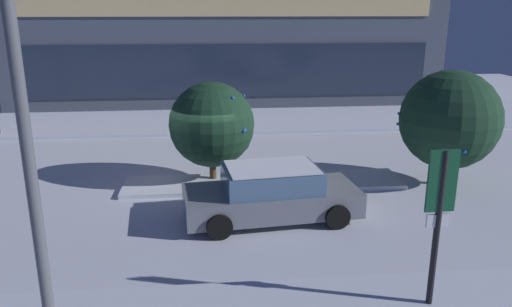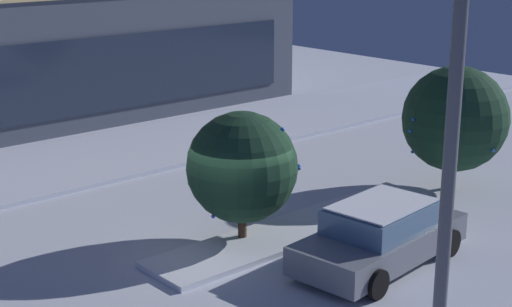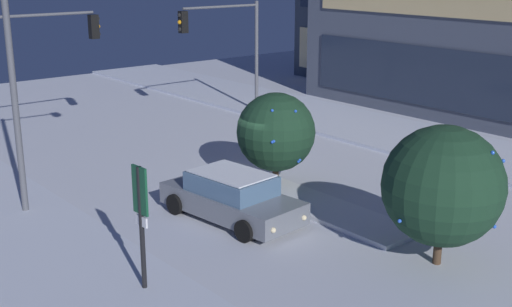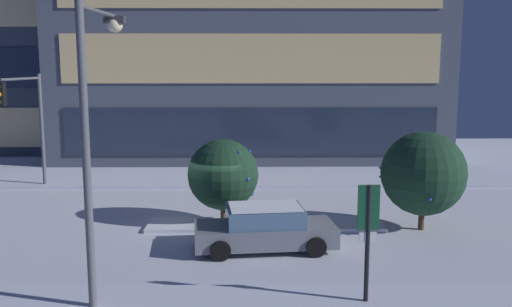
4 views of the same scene
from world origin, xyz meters
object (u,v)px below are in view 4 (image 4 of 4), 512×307
Objects in this scene: street_lamp_arched at (96,111)px; parking_info_sign at (368,229)px; decorated_tree_left_of_median at (223,175)px; car_near at (265,229)px; traffic_light_corner_far_left at (25,111)px; decorated_tree_median at (423,173)px.

street_lamp_arched is 2.40× the size of parking_info_sign.
street_lamp_arched is 8.18m from decorated_tree_left_of_median.
car_near is at bearing -63.96° from decorated_tree_left_of_median.
decorated_tree_median is at bearing 70.64° from traffic_light_corner_far_left.
traffic_light_corner_far_left is at bearing 151.99° from decorated_tree_left_of_median.
parking_info_sign is at bearing -91.15° from street_lamp_arched.
decorated_tree_median reaches higher than decorated_tree_left_of_median.
decorated_tree_left_of_median is (-7.48, 0.92, -0.20)m from decorated_tree_median.
street_lamp_arched is at bearing 82.13° from parking_info_sign.
decorated_tree_median is (10.34, 6.13, -2.82)m from street_lamp_arched.
decorated_tree_median is (3.50, 6.73, 0.12)m from parking_info_sign.
traffic_light_corner_far_left is at bearing 137.45° from car_near.
traffic_light_corner_far_left is at bearing 43.83° from parking_info_sign.
street_lamp_arched is 2.29× the size of decorated_tree_left_of_median.
car_near is at bearing 53.38° from traffic_light_corner_far_left.
traffic_light_corner_far_left is (-10.97, 8.15, 3.32)m from car_near.
car_near is at bearing -159.62° from decorated_tree_median.
decorated_tree_left_of_median is (2.86, 7.05, -3.02)m from street_lamp_arched.
decorated_tree_median reaches higher than parking_info_sign.
parking_info_sign reaches higher than car_near.
parking_info_sign is (13.42, -12.68, -2.00)m from traffic_light_corner_far_left.
traffic_light_corner_far_left is 10.90m from decorated_tree_left_of_median.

